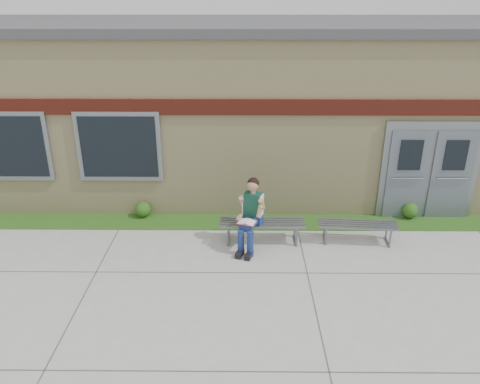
{
  "coord_description": "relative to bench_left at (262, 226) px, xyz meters",
  "views": [
    {
      "loc": [
        -0.21,
        -7.01,
        4.9
      ],
      "look_at": [
        -0.28,
        1.7,
        1.15
      ],
      "focal_mm": 35.0,
      "sensor_mm": 36.0,
      "label": 1
    }
  ],
  "objects": [
    {
      "name": "ground",
      "position": [
        -0.18,
        -1.73,
        -0.36
      ],
      "size": [
        80.0,
        80.0,
        0.0
      ],
      "primitive_type": "plane",
      "color": "#9E9E99",
      "rests_on": "ground"
    },
    {
      "name": "bench_left",
      "position": [
        0.0,
        0.0,
        0.0
      ],
      "size": [
        1.78,
        0.5,
        0.46
      ],
      "rotation": [
        0.0,
        0.0,
        -0.0
      ],
      "color": "slate",
      "rests_on": "ground"
    },
    {
      "name": "shrub_east",
      "position": [
        3.48,
        1.12,
        -0.15
      ],
      "size": [
        0.37,
        0.37,
        0.37
      ],
      "primitive_type": "sphere",
      "color": "#274F15",
      "rests_on": "grass_strip"
    },
    {
      "name": "grass_strip",
      "position": [
        -0.18,
        0.87,
        -0.35
      ],
      "size": [
        16.0,
        0.8,
        0.02
      ],
      "primitive_type": "cube",
      "color": "#274F15",
      "rests_on": "ground"
    },
    {
      "name": "shrub_mid",
      "position": [
        -2.75,
        1.12,
        -0.16
      ],
      "size": [
        0.36,
        0.36,
        0.36
      ],
      "primitive_type": "sphere",
      "color": "#274F15",
      "rests_on": "grass_strip"
    },
    {
      "name": "girl",
      "position": [
        -0.25,
        -0.22,
        0.4
      ],
      "size": [
        0.63,
        0.97,
        1.47
      ],
      "rotation": [
        0.0,
        0.0,
        -0.33
      ],
      "color": "navy",
      "rests_on": "ground"
    },
    {
      "name": "bench_right",
      "position": [
        2.0,
        -0.0,
        -0.03
      ],
      "size": [
        1.68,
        0.58,
        0.43
      ],
      "rotation": [
        0.0,
        0.0,
        -0.08
      ],
      "color": "slate",
      "rests_on": "ground"
    },
    {
      "name": "school_building",
      "position": [
        -0.18,
        4.26,
        1.75
      ],
      "size": [
        16.2,
        6.22,
        4.2
      ],
      "color": "beige",
      "rests_on": "ground"
    }
  ]
}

